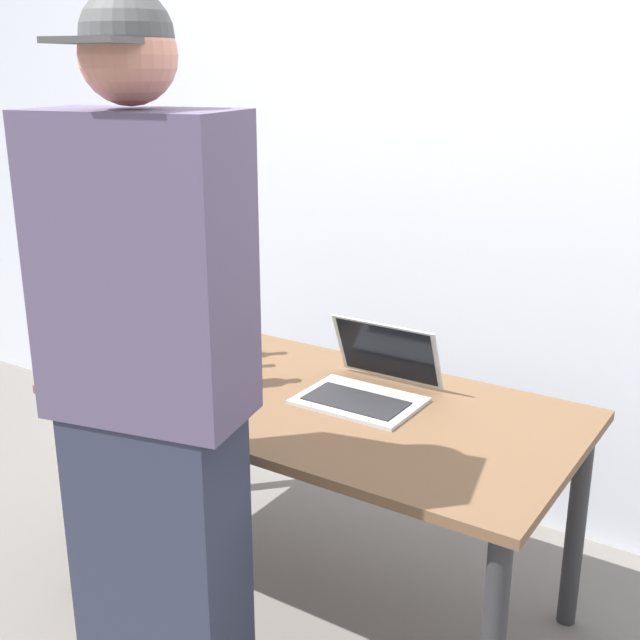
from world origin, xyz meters
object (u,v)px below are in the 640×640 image
beer_bottle_amber (227,328)px  person_figure (152,412)px  laptop (369,382)px  beer_bottle_green (237,352)px  beer_bottle_brown (207,334)px

beer_bottle_amber → person_figure: bearing=-61.3°
laptop → beer_bottle_green: (-0.39, -0.15, 0.07)m
beer_bottle_brown → person_figure: 0.78m
beer_bottle_brown → beer_bottle_green: bearing=-17.5°
beer_bottle_amber → person_figure: size_ratio=0.16×
beer_bottle_amber → beer_bottle_green: bearing=-44.3°
laptop → person_figure: bearing=-100.4°
beer_bottle_amber → laptop: bearing=-3.1°
laptop → person_figure: size_ratio=0.19×
beer_bottle_brown → beer_bottle_amber: size_ratio=1.09×
beer_bottle_green → person_figure: size_ratio=0.15×
beer_bottle_green → person_figure: person_figure is taller
laptop → beer_bottle_amber: bearing=176.9°
beer_bottle_brown → beer_bottle_amber: beer_bottle_brown is taller
person_figure → beer_bottle_amber: bearing=118.7°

